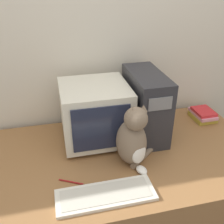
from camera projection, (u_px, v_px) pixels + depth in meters
wall_back at (105, 43)px, 1.80m from camera, size 7.00×0.05×2.50m
desk at (123, 195)px, 1.78m from camera, size 1.71×0.93×0.70m
crt_monitor at (95, 113)px, 1.67m from camera, size 0.42×0.42×0.38m
computer_tower at (145, 105)px, 1.72m from camera, size 0.20×0.45×0.43m
keyboard at (106, 195)px, 1.31m from camera, size 0.50×0.18×0.02m
cat at (133, 139)px, 1.46m from camera, size 0.28×0.27×0.38m
book_stack at (203, 115)px, 1.97m from camera, size 0.15×0.21×0.08m
pen at (71, 182)px, 1.39m from camera, size 0.13×0.07×0.01m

